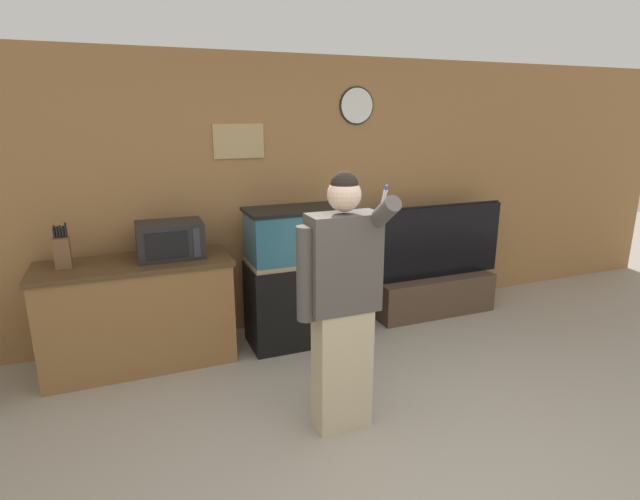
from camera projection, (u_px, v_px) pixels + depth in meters
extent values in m
plane|color=gray|center=(429.00, 495.00, 2.80)|extent=(18.00, 18.00, 0.00)
cube|color=olive|center=(282.00, 196.00, 4.82)|extent=(10.00, 0.06, 2.60)
cube|color=tan|center=(239.00, 141.00, 4.50)|extent=(0.46, 0.02, 0.31)
cylinder|color=white|center=(357.00, 106.00, 4.84)|extent=(0.33, 0.03, 0.33)
cylinder|color=black|center=(357.00, 106.00, 4.84)|extent=(0.36, 0.01, 0.36)
cube|color=brown|center=(139.00, 316.00, 4.17)|extent=(1.50, 0.57, 0.87)
cube|color=#48321C|center=(134.00, 264.00, 4.05)|extent=(1.54, 0.61, 0.03)
cube|color=black|center=(170.00, 240.00, 4.14)|extent=(0.53, 0.36, 0.30)
cube|color=black|center=(167.00, 245.00, 3.96)|extent=(0.33, 0.01, 0.21)
cube|color=#2D2D33|center=(197.00, 243.00, 4.05)|extent=(0.05, 0.01, 0.24)
cube|color=brown|center=(62.00, 253.00, 3.87)|extent=(0.12, 0.11, 0.24)
cylinder|color=black|center=(54.00, 233.00, 3.82)|extent=(0.02, 0.02, 0.08)
cylinder|color=black|center=(57.00, 232.00, 3.82)|extent=(0.02, 0.02, 0.09)
cylinder|color=black|center=(60.00, 232.00, 3.83)|extent=(0.02, 0.02, 0.09)
cylinder|color=black|center=(63.00, 233.00, 3.84)|extent=(0.02, 0.02, 0.08)
cylinder|color=black|center=(66.00, 232.00, 3.84)|extent=(0.02, 0.02, 0.09)
cylinder|color=black|center=(54.00, 231.00, 3.85)|extent=(0.02, 0.02, 0.09)
cylinder|color=black|center=(57.00, 232.00, 3.86)|extent=(0.02, 0.02, 0.08)
cylinder|color=black|center=(60.00, 231.00, 3.87)|extent=(0.02, 0.02, 0.09)
cylinder|color=black|center=(63.00, 231.00, 3.88)|extent=(0.02, 0.02, 0.09)
cylinder|color=black|center=(66.00, 229.00, 3.88)|extent=(0.02, 0.02, 0.11)
cube|color=black|center=(301.00, 302.00, 4.62)|extent=(0.95, 0.49, 0.77)
cube|color=#937F5B|center=(300.00, 260.00, 4.51)|extent=(0.93, 0.47, 0.04)
cube|color=#285B70|center=(300.00, 235.00, 4.45)|extent=(0.92, 0.47, 0.48)
cube|color=black|center=(300.00, 210.00, 4.39)|extent=(0.95, 0.49, 0.03)
cube|color=#4C3828|center=(433.00, 295.00, 5.32)|extent=(1.31, 0.40, 0.41)
cube|color=black|center=(436.00, 242.00, 5.17)|extent=(1.54, 0.05, 0.75)
cube|color=black|center=(435.00, 242.00, 5.19)|extent=(1.57, 0.01, 0.78)
cube|color=#BCAD89|center=(342.00, 369.00, 3.33)|extent=(0.37, 0.20, 0.84)
cube|color=#4C4742|center=(343.00, 263.00, 3.14)|extent=(0.46, 0.22, 0.63)
sphere|color=beige|center=(344.00, 195.00, 3.02)|extent=(0.21, 0.21, 0.21)
sphere|color=black|center=(344.00, 185.00, 3.01)|extent=(0.17, 0.17, 0.17)
cylinder|color=#4C4742|center=(306.00, 274.00, 3.06)|extent=(0.12, 0.12, 0.60)
cylinder|color=#4C4742|center=(381.00, 215.00, 2.99)|extent=(0.11, 0.33, 0.28)
cylinder|color=white|center=(383.00, 199.00, 2.95)|extent=(0.02, 0.06, 0.11)
cylinder|color=#2856B2|center=(385.00, 189.00, 2.92)|extent=(0.02, 0.03, 0.05)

